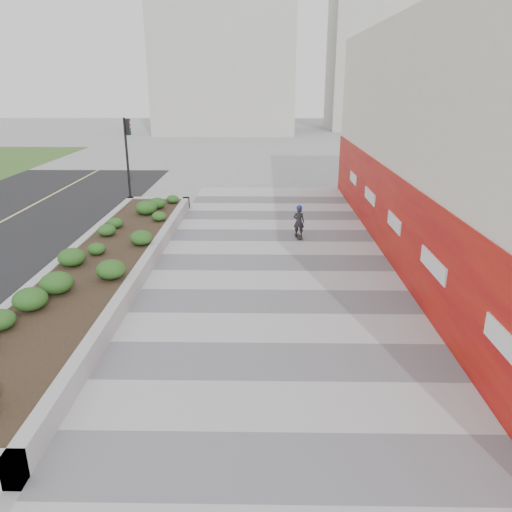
# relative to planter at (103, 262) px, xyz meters

# --- Properties ---
(ground) EXTENTS (160.00, 160.00, 0.00)m
(ground) POSITION_rel_planter_xyz_m (5.50, -7.00, -0.42)
(ground) COLOR gray
(ground) RESTS_ON ground
(walkway) EXTENTS (8.00, 36.00, 0.01)m
(walkway) POSITION_rel_planter_xyz_m (5.50, -4.00, -0.41)
(walkway) COLOR #A8A8AD
(walkway) RESTS_ON ground
(building) EXTENTS (6.04, 24.08, 8.00)m
(building) POSITION_rel_planter_xyz_m (12.48, 1.98, 3.56)
(building) COLOR beige
(building) RESTS_ON ground
(planter) EXTENTS (3.00, 18.00, 0.90)m
(planter) POSITION_rel_planter_xyz_m (0.00, 0.00, 0.00)
(planter) COLOR #9E9EA0
(planter) RESTS_ON ground
(traffic_signal_near) EXTENTS (0.33, 0.28, 4.20)m
(traffic_signal_near) POSITION_rel_planter_xyz_m (-1.73, 10.50, 2.34)
(traffic_signal_near) COLOR black
(traffic_signal_near) RESTS_ON ground
(distant_bldg_north_l) EXTENTS (16.00, 12.00, 20.00)m
(distant_bldg_north_l) POSITION_rel_planter_xyz_m (0.50, 48.00, 9.58)
(distant_bldg_north_l) COLOR #ADAAA3
(distant_bldg_north_l) RESTS_ON ground
(distant_bldg_north_r) EXTENTS (14.00, 10.00, 24.00)m
(distant_bldg_north_r) POSITION_rel_planter_xyz_m (20.50, 53.00, 11.58)
(distant_bldg_north_r) COLOR #ADAAA3
(distant_bldg_north_r) RESTS_ON ground
(manhole_cover) EXTENTS (0.44, 0.44, 0.01)m
(manhole_cover) POSITION_rel_planter_xyz_m (6.00, -4.00, -0.42)
(manhole_cover) COLOR #595654
(manhole_cover) RESTS_ON ground
(skateboarder) EXTENTS (0.49, 0.74, 1.34)m
(skateboarder) POSITION_rel_planter_xyz_m (6.53, 4.07, 0.27)
(skateboarder) COLOR beige
(skateboarder) RESTS_ON ground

